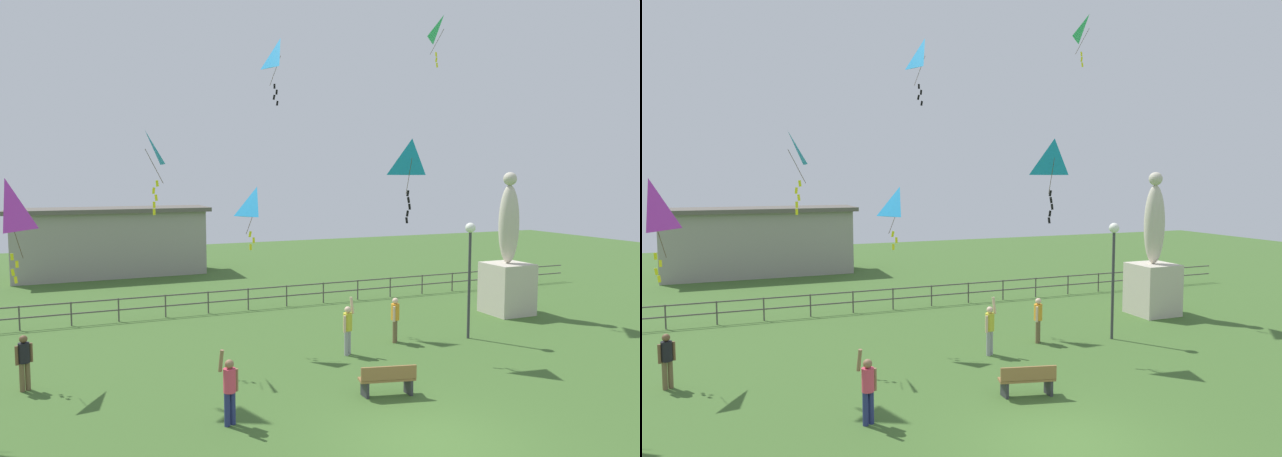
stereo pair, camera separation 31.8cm
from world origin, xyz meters
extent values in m
plane|color=#3D6028|center=(0.00, 0.00, 0.00)|extent=(80.00, 80.00, 0.00)
cube|color=beige|center=(9.88, 9.01, 1.08)|extent=(1.73, 1.73, 2.16)
ellipsoid|color=beige|center=(9.88, 9.01, 3.83)|extent=(0.90, 0.76, 3.33)
sphere|color=beige|center=(9.88, 9.01, 5.74)|extent=(0.56, 0.56, 0.56)
cylinder|color=#38383D|center=(5.94, 6.48, 1.93)|extent=(0.10, 0.10, 3.86)
sphere|color=white|center=(5.94, 6.48, 4.01)|extent=(0.36, 0.36, 0.36)
cube|color=olive|center=(0.48, 2.78, 0.45)|extent=(1.55, 0.73, 0.06)
cube|color=olive|center=(0.44, 2.61, 0.67)|extent=(1.47, 0.40, 0.36)
cube|color=#333338|center=(-0.10, 2.92, 0.23)|extent=(0.08, 0.36, 0.45)
cube|color=#333338|center=(1.07, 2.64, 0.23)|extent=(0.08, 0.36, 0.45)
cylinder|color=#99999E|center=(1.13, 6.44, 0.41)|extent=(0.14, 0.14, 0.81)
cylinder|color=#99999E|center=(1.01, 6.35, 0.41)|extent=(0.14, 0.14, 0.81)
cylinder|color=gold|center=(1.07, 6.40, 1.10)|extent=(0.30, 0.30, 0.58)
sphere|color=beige|center=(1.07, 6.40, 1.50)|extent=(0.22, 0.22, 0.22)
cylinder|color=beige|center=(1.26, 6.47, 1.61)|extent=(0.17, 0.18, 0.55)
cylinder|color=beige|center=(0.91, 6.28, 1.07)|extent=(0.09, 0.09, 0.55)
cylinder|color=brown|center=(3.19, 7.00, 0.40)|extent=(0.14, 0.14, 0.80)
cylinder|color=brown|center=(3.29, 7.12, 0.40)|extent=(0.14, 0.14, 0.80)
cylinder|color=orange|center=(3.24, 7.06, 1.09)|extent=(0.29, 0.29, 0.57)
sphere|color=beige|center=(3.24, 7.06, 1.48)|extent=(0.22, 0.22, 0.22)
cylinder|color=beige|center=(3.12, 6.92, 1.05)|extent=(0.09, 0.09, 0.54)
cylinder|color=beige|center=(3.37, 7.21, 1.05)|extent=(0.09, 0.09, 0.54)
cylinder|color=brown|center=(-8.46, 6.89, 0.39)|extent=(0.13, 0.13, 0.78)
cylinder|color=brown|center=(-8.33, 6.96, 0.39)|extent=(0.13, 0.13, 0.78)
cylinder|color=black|center=(-8.40, 6.92, 1.05)|extent=(0.29, 0.29, 0.55)
sphere|color=brown|center=(-8.40, 6.92, 1.44)|extent=(0.21, 0.21, 0.21)
cylinder|color=brown|center=(-8.57, 6.84, 1.02)|extent=(0.09, 0.09, 0.52)
cylinder|color=brown|center=(-8.23, 7.01, 1.02)|extent=(0.09, 0.09, 0.52)
cylinder|color=navy|center=(-3.90, 2.55, 0.40)|extent=(0.14, 0.14, 0.80)
cylinder|color=navy|center=(-3.75, 2.60, 0.40)|extent=(0.14, 0.14, 0.80)
cylinder|color=#D83F59|center=(-3.82, 2.58, 1.08)|extent=(0.29, 0.29, 0.56)
sphere|color=#8C6647|center=(-3.82, 2.58, 1.46)|extent=(0.21, 0.21, 0.21)
cylinder|color=#8C6647|center=(-4.02, 2.55, 1.58)|extent=(0.15, 0.21, 0.54)
cylinder|color=#8C6647|center=(-3.64, 2.64, 1.04)|extent=(0.09, 0.09, 0.53)
pyramid|color=#1EB759|center=(7.89, 11.11, 12.17)|extent=(1.23, 1.27, 1.06)
cylinder|color=#4C381E|center=(7.68, 11.31, 11.64)|extent=(0.45, 0.41, 1.06)
cube|color=yellow|center=(7.63, 11.29, 11.10)|extent=(0.08, 0.04, 0.20)
cube|color=yellow|center=(7.65, 11.30, 10.88)|extent=(0.10, 0.02, 0.21)
cube|color=yellow|center=(7.71, 11.33, 10.66)|extent=(0.11, 0.01, 0.21)
pyramid|color=#198CD1|center=(0.94, 12.47, 10.74)|extent=(0.88, 0.99, 1.28)
cylinder|color=#4C381E|center=(0.66, 12.36, 10.10)|extent=(0.57, 0.25, 1.28)
cube|color=black|center=(0.62, 12.34, 9.47)|extent=(0.09, 0.03, 0.20)
cube|color=black|center=(0.72, 12.39, 9.25)|extent=(0.10, 0.02, 0.20)
cube|color=black|center=(0.59, 12.32, 9.03)|extent=(0.11, 0.03, 0.21)
cube|color=black|center=(0.75, 12.40, 8.81)|extent=(0.12, 0.03, 0.21)
pyramid|color=#198CD1|center=(-1.27, 8.66, 4.90)|extent=(0.93, 0.97, 1.00)
cylinder|color=#4C381E|center=(-1.52, 8.49, 4.41)|extent=(0.51, 0.35, 1.00)
cube|color=yellow|center=(-1.59, 8.46, 3.89)|extent=(0.11, 0.03, 0.21)
cube|color=yellow|center=(-1.45, 8.53, 3.67)|extent=(0.09, 0.05, 0.20)
cube|color=yellow|center=(-1.57, 8.47, 3.45)|extent=(0.09, 0.04, 0.20)
pyramid|color=#198CD1|center=(3.05, 5.78, 6.41)|extent=(1.04, 0.57, 1.17)
cylinder|color=#4C381E|center=(3.07, 6.00, 5.83)|extent=(0.07, 0.45, 1.17)
cube|color=black|center=(3.02, 5.97, 5.27)|extent=(0.11, 0.02, 0.21)
cube|color=black|center=(3.06, 5.99, 5.05)|extent=(0.12, 0.01, 0.21)
cube|color=black|center=(3.13, 6.02, 4.83)|extent=(0.10, 0.02, 0.21)
cube|color=black|center=(3.01, 5.96, 4.61)|extent=(0.11, 0.02, 0.21)
cube|color=black|center=(2.98, 5.95, 4.39)|extent=(0.09, 0.05, 0.20)
pyramid|color=#198CD1|center=(-4.95, 8.26, 6.66)|extent=(0.54, 0.86, 1.06)
cylinder|color=#4C381E|center=(-4.69, 8.26, 6.13)|extent=(0.53, 0.02, 1.06)
cube|color=yellow|center=(-4.61, 8.30, 5.60)|extent=(0.10, 0.05, 0.21)
cube|color=yellow|center=(-4.73, 8.24, 5.38)|extent=(0.11, 0.04, 0.21)
cube|color=yellow|center=(-4.65, 8.28, 5.16)|extent=(0.10, 0.05, 0.20)
cube|color=yellow|center=(-4.72, 8.24, 4.94)|extent=(0.08, 0.03, 0.20)
cube|color=yellow|center=(-4.73, 8.24, 4.72)|extent=(0.08, 0.03, 0.20)
pyramid|color=#B22DB2|center=(-8.77, 7.99, 5.00)|extent=(0.97, 1.24, 1.48)
cylinder|color=#4C381E|center=(-8.57, 7.88, 4.26)|extent=(0.41, 0.24, 1.48)
cube|color=yellow|center=(-8.66, 7.84, 3.57)|extent=(0.09, 0.04, 0.20)
cube|color=yellow|center=(-8.55, 7.90, 3.35)|extent=(0.09, 0.04, 0.20)
cube|color=yellow|center=(-8.65, 7.84, 3.13)|extent=(0.10, 0.03, 0.21)
cube|color=yellow|center=(-8.59, 7.87, 2.91)|extent=(0.10, 0.04, 0.21)
cylinder|color=#4C4742|center=(-9.06, 14.00, 0.47)|extent=(0.06, 0.06, 0.95)
cylinder|color=#4C4742|center=(-7.25, 14.00, 0.47)|extent=(0.06, 0.06, 0.95)
cylinder|color=#4C4742|center=(-5.49, 14.00, 0.47)|extent=(0.06, 0.06, 0.95)
cylinder|color=#4C4742|center=(-3.65, 14.00, 0.47)|extent=(0.06, 0.06, 0.95)
cylinder|color=#4C4742|center=(-1.87, 14.00, 0.47)|extent=(0.06, 0.06, 0.95)
cylinder|color=#4C4742|center=(-0.10, 14.00, 0.47)|extent=(0.06, 0.06, 0.95)
cylinder|color=#4C4742|center=(1.69, 14.00, 0.47)|extent=(0.06, 0.06, 0.95)
cylinder|color=#4C4742|center=(3.49, 14.00, 0.47)|extent=(0.06, 0.06, 0.95)
cylinder|color=#4C4742|center=(5.28, 14.00, 0.47)|extent=(0.06, 0.06, 0.95)
cylinder|color=#4C4742|center=(7.04, 14.00, 0.47)|extent=(0.06, 0.06, 0.95)
cylinder|color=#4C4742|center=(8.87, 14.00, 0.47)|extent=(0.06, 0.06, 0.95)
cylinder|color=#4C4742|center=(10.68, 14.00, 0.47)|extent=(0.06, 0.06, 0.95)
cylinder|color=#4C4742|center=(12.43, 14.00, 0.47)|extent=(0.06, 0.06, 0.95)
cylinder|color=#4C4742|center=(14.24, 14.00, 0.47)|extent=(0.06, 0.06, 0.95)
cylinder|color=#4C4742|center=(16.01, 14.00, 0.47)|extent=(0.06, 0.06, 0.95)
cube|color=#4C4742|center=(0.00, 14.00, 0.91)|extent=(36.00, 0.05, 0.05)
cube|color=#4C4742|center=(0.00, 14.00, 0.47)|extent=(36.00, 0.05, 0.05)
cube|color=gray|center=(-5.01, 26.00, 1.89)|extent=(10.56, 3.29, 3.78)
cube|color=#59544C|center=(-5.01, 26.00, 3.90)|extent=(11.16, 3.89, 0.24)
camera|label=1|loc=(-7.02, -10.32, 5.76)|focal=32.58mm
camera|label=2|loc=(-6.73, -10.44, 5.76)|focal=32.58mm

